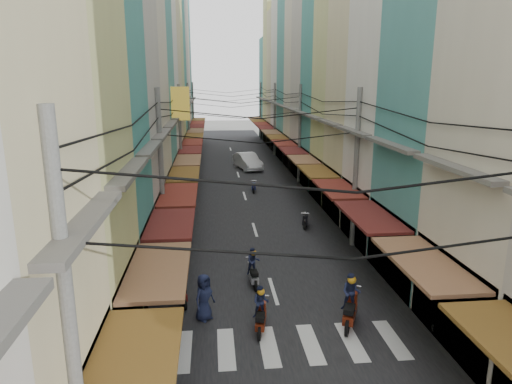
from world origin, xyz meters
TOP-DOWN VIEW (x-y plane):
  - ground at (0.00, 0.00)m, footprint 160.00×160.00m
  - road at (0.00, 20.00)m, footprint 10.00×80.00m
  - sidewalk_left at (-6.50, 20.00)m, footprint 3.00×80.00m
  - sidewalk_right at (6.50, 20.00)m, footprint 3.00×80.00m
  - crosswalk at (-0.00, -6.00)m, footprint 7.55×2.40m
  - building_row_left at (-7.92, 16.56)m, footprint 7.80×67.67m
  - building_row_right at (7.92, 16.45)m, footprint 7.80×68.98m
  - utility_poles at (0.00, 15.01)m, footprint 10.20×66.13m
  - white_car at (1.10, 24.66)m, footprint 5.94×3.51m
  - bicycle at (7.50, 0.09)m, footprint 1.89×1.29m
  - moving_scooters at (-0.40, -0.36)m, footprint 7.25×22.11m
  - parked_scooters at (4.62, -4.46)m, footprint 13.22×11.67m
  - pedestrians at (-3.99, 3.35)m, footprint 10.96×20.92m
  - market_umbrella at (5.87, -2.15)m, footprint 2.26×2.26m
  - traffic_sign at (4.98, 1.00)m, footprint 0.10×0.60m

SIDE VIEW (x-z plane):
  - ground at x=0.00m, z-range 0.00..0.00m
  - white_car at x=1.10m, z-range -0.98..0.98m
  - bicycle at x=7.50m, z-range -0.61..0.61m
  - road at x=0.00m, z-range 0.00..0.02m
  - crosswalk at x=0.00m, z-range 0.02..0.03m
  - sidewalk_left at x=-6.50m, z-range 0.00..0.06m
  - sidewalk_right at x=6.50m, z-range 0.00..0.06m
  - parked_scooters at x=4.62m, z-range -0.03..0.97m
  - moving_scooters at x=-0.40m, z-range -0.46..1.51m
  - pedestrians at x=-3.99m, z-range -0.06..2.17m
  - traffic_sign at x=4.98m, z-range 0.61..3.35m
  - market_umbrella at x=5.87m, z-range 0.91..3.29m
  - utility_poles at x=0.00m, z-range 2.49..10.69m
  - building_row_right at x=7.92m, z-range -1.89..20.71m
  - building_row_left at x=-7.92m, z-range -2.07..21.63m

